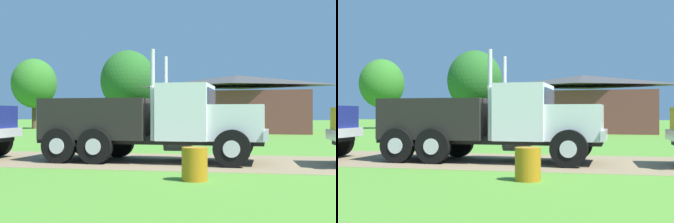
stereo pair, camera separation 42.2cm
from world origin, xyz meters
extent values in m
plane|color=#528D2F|center=(0.00, 0.00, 0.00)|extent=(200.00, 200.00, 0.00)
cube|color=#887354|center=(0.00, 0.00, 0.00)|extent=(120.00, 5.37, 0.01)
cube|color=black|center=(0.22, -0.20, 0.76)|extent=(7.59, 1.80, 0.28)
cube|color=white|center=(3.13, -0.29, 1.33)|extent=(1.78, 2.12, 1.14)
cube|color=silver|center=(4.04, -0.32, 0.94)|extent=(0.23, 2.27, 0.32)
cube|color=white|center=(1.46, -0.24, 1.67)|extent=(1.69, 2.41, 1.82)
cube|color=#2D3D4C|center=(2.29, -0.27, 2.03)|extent=(0.10, 1.97, 0.80)
cylinder|color=silver|center=(0.56, 0.72, 2.21)|extent=(0.14, 0.14, 2.90)
cylinder|color=silver|center=(0.51, -1.15, 2.21)|extent=(0.14, 0.14, 2.90)
cylinder|color=silver|center=(1.01, 0.81, 0.54)|extent=(1.02, 0.55, 0.52)
cube|color=black|center=(-1.55, -0.15, 1.44)|extent=(3.68, 2.47, 1.36)
cylinder|color=black|center=(3.08, 0.89, 0.57)|extent=(1.14, 0.33, 1.14)
cylinder|color=silver|center=(3.09, 1.05, 0.57)|extent=(0.51, 0.06, 0.51)
cylinder|color=black|center=(3.01, -1.47, 0.57)|extent=(1.14, 0.33, 1.14)
cylinder|color=silver|center=(3.01, -1.63, 0.57)|extent=(0.51, 0.06, 0.51)
cylinder|color=black|center=(-2.52, 1.06, 0.57)|extent=(1.14, 0.33, 1.14)
cylinder|color=silver|center=(-2.51, 1.22, 0.57)|extent=(0.51, 0.06, 0.51)
cylinder|color=black|center=(-2.59, -1.30, 0.57)|extent=(1.14, 0.33, 1.14)
cylinder|color=silver|center=(-2.59, -1.46, 0.57)|extent=(0.51, 0.06, 0.51)
cylinder|color=black|center=(-1.27, 1.02, 0.57)|extent=(1.14, 0.33, 1.14)
cylinder|color=silver|center=(-1.26, 1.18, 0.57)|extent=(0.51, 0.06, 0.51)
cylinder|color=black|center=(-1.34, -1.34, 0.57)|extent=(1.14, 0.33, 1.14)
cylinder|color=silver|center=(-1.34, -1.50, 0.57)|extent=(0.51, 0.06, 0.51)
cube|color=silver|center=(-4.88, -0.70, 0.94)|extent=(0.19, 2.24, 0.32)
cylinder|color=black|center=(-5.85, 0.45, 0.57)|extent=(1.14, 0.32, 1.14)
cylinder|color=silver|center=(-5.85, 0.61, 0.57)|extent=(0.51, 0.05, 0.51)
cube|color=silver|center=(6.11, -0.52, 0.95)|extent=(0.24, 2.25, 0.32)
cylinder|color=#B27214|center=(2.25, -4.30, 0.40)|extent=(0.62, 0.62, 0.80)
cube|color=brown|center=(2.24, 24.15, 1.74)|extent=(12.33, 7.05, 3.47)
pyramid|color=#404040|center=(2.24, 24.15, 4.42)|extent=(12.95, 7.40, 0.95)
cube|color=black|center=(0.27, 21.03, 1.10)|extent=(1.80, 0.16, 2.20)
cylinder|color=#513823|center=(-19.29, 29.44, 1.47)|extent=(0.44, 0.44, 2.93)
ellipsoid|color=#337526|center=(-19.29, 29.44, 4.83)|extent=(4.75, 4.75, 5.22)
cylinder|color=#513823|center=(-8.59, 28.20, 1.35)|extent=(0.44, 0.44, 2.70)
ellipsoid|color=#286423|center=(-8.59, 28.20, 4.88)|extent=(5.45, 5.45, 6.00)
camera|label=1|loc=(3.65, -15.11, 1.62)|focal=48.44mm
camera|label=2|loc=(4.07, -15.03, 1.62)|focal=48.44mm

